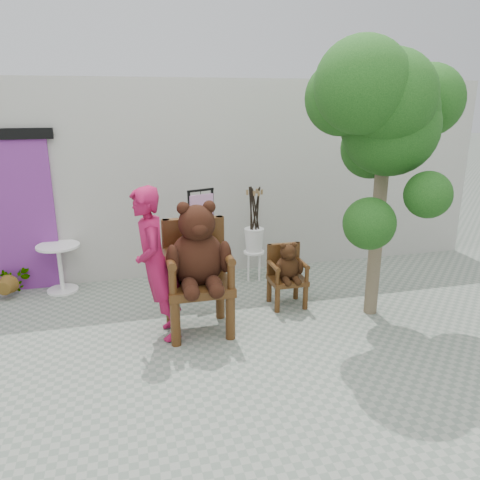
{
  "coord_description": "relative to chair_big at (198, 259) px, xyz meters",
  "views": [
    {
      "loc": [
        -1.42,
        -4.45,
        2.69
      ],
      "look_at": [
        -0.0,
        1.16,
        0.95
      ],
      "focal_mm": 35.0,
      "sensor_mm": 36.0,
      "label": 1
    }
  ],
  "objects": [
    {
      "name": "person",
      "position": [
        -0.48,
        -0.05,
        -0.01
      ],
      "size": [
        0.44,
        0.66,
        1.79
      ],
      "primitive_type": "imported",
      "rotation": [
        0.0,
        0.0,
        -1.56
      ],
      "color": "#9A1240",
      "rests_on": "ground"
    },
    {
      "name": "doorway",
      "position": [
        -2.36,
        1.91,
        0.25
      ],
      "size": [
        1.4,
        0.11,
        2.33
      ],
      "color": "#752B82",
      "rests_on": "ground"
    },
    {
      "name": "cafe_table",
      "position": [
        -1.75,
        1.68,
        -0.47
      ],
      "size": [
        0.6,
        0.6,
        0.7
      ],
      "rotation": [
        0.0,
        0.0,
        0.12
      ],
      "color": "white",
      "rests_on": "ground"
    },
    {
      "name": "stool_bucket",
      "position": [
        1.1,
        1.46,
        -0.27
      ],
      "size": [
        0.32,
        0.32,
        1.45
      ],
      "rotation": [
        0.0,
        0.0,
        -0.26
      ],
      "color": "white",
      "rests_on": "ground"
    },
    {
      "name": "ground_plane",
      "position": [
        0.64,
        -0.67,
        -0.91
      ],
      "size": [
        60.0,
        60.0,
        0.0
      ],
      "primitive_type": "plane",
      "color": "gray",
      "rests_on": "ground"
    },
    {
      "name": "chair_big",
      "position": [
        0.0,
        0.0,
        0.0
      ],
      "size": [
        0.76,
        0.84,
        1.6
      ],
      "color": "#3D220D",
      "rests_on": "ground"
    },
    {
      "name": "potted_plant",
      "position": [
        -2.42,
        1.68,
        -0.68
      ],
      "size": [
        0.49,
        0.44,
        0.47
      ],
      "primitive_type": "imported",
      "rotation": [
        0.0,
        0.0,
        -0.2
      ],
      "color": "#10370F",
      "rests_on": "ground"
    },
    {
      "name": "display_stand",
      "position": [
        0.25,
        1.16,
        -0.33
      ],
      "size": [
        0.54,
        0.47,
        1.51
      ],
      "rotation": [
        0.0,
        0.0,
        0.31
      ],
      "color": "black",
      "rests_on": "ground"
    },
    {
      "name": "back_wall",
      "position": [
        0.64,
        2.43,
        0.59
      ],
      "size": [
        9.0,
        1.0,
        3.0
      ],
      "primitive_type": "cube",
      "color": "#B0AFA5",
      "rests_on": "ground"
    },
    {
      "name": "tree",
      "position": [
        2.14,
        -0.25,
        1.61
      ],
      "size": [
        2.08,
        1.53,
        3.35
      ],
      "rotation": [
        0.0,
        0.0,
        -0.16
      ],
      "color": "brown",
      "rests_on": "ground"
    },
    {
      "name": "chair_small",
      "position": [
        1.27,
        0.43,
        -0.39
      ],
      "size": [
        0.47,
        0.48,
        0.89
      ],
      "color": "#3D220D",
      "rests_on": "ground"
    }
  ]
}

